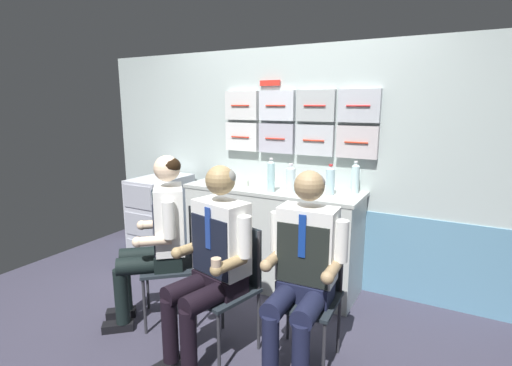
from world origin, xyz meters
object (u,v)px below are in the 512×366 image
at_px(folding_chair_left, 181,254).
at_px(crew_member_left, 159,232).
at_px(folding_chair_right, 231,274).
at_px(crew_member_right, 212,256).
at_px(crew_member_by_counter, 303,265).
at_px(coffee_cup_white, 298,184).
at_px(water_bottle_blue_cap, 291,179).
at_px(folding_chair_by_counter, 310,281).
at_px(service_trolley, 162,217).

height_order(folding_chair_left, crew_member_left, crew_member_left).
xyz_separation_m(crew_member_left, folding_chair_right, (0.64, -0.02, -0.19)).
relative_size(crew_member_right, crew_member_by_counter, 1.01).
height_order(crew_member_right, coffee_cup_white, crew_member_right).
bearing_deg(water_bottle_blue_cap, folding_chair_left, -125.49).
relative_size(folding_chair_right, water_bottle_blue_cap, 3.47).
distance_m(folding_chair_by_counter, crew_member_by_counter, 0.23).
xyz_separation_m(folding_chair_right, coffee_cup_white, (0.03, 1.08, 0.42)).
bearing_deg(service_trolley, water_bottle_blue_cap, 1.08).
bearing_deg(crew_member_by_counter, folding_chair_right, -179.76).
bearing_deg(water_bottle_blue_cap, crew_member_left, -127.42).
height_order(water_bottle_blue_cap, coffee_cup_white, water_bottle_blue_cap).
bearing_deg(crew_member_right, crew_member_left, 164.17).
bearing_deg(coffee_cup_white, service_trolley, -171.66).
bearing_deg(crew_member_by_counter, service_trolley, 155.52).
distance_m(crew_member_by_counter, water_bottle_blue_cap, 1.07).
bearing_deg(folding_chair_left, water_bottle_blue_cap, 54.51).
height_order(service_trolley, coffee_cup_white, coffee_cup_white).
height_order(service_trolley, folding_chair_by_counter, service_trolley).
bearing_deg(crew_member_left, water_bottle_blue_cap, 52.58).
xyz_separation_m(crew_member_left, coffee_cup_white, (0.67, 1.07, 0.24)).
bearing_deg(folding_chair_right, water_bottle_blue_cap, 87.55).
distance_m(crew_member_left, water_bottle_blue_cap, 1.16).
bearing_deg(crew_member_right, water_bottle_blue_cap, 85.84).
bearing_deg(folding_chair_right, service_trolley, 148.05).
height_order(crew_member_left, coffee_cup_white, crew_member_left).
bearing_deg(crew_member_right, coffee_cup_white, 86.88).
height_order(crew_member_left, folding_chair_by_counter, crew_member_left).
xyz_separation_m(folding_chair_right, folding_chair_by_counter, (0.51, 0.16, 0.00)).
xyz_separation_m(service_trolley, crew_member_by_counter, (1.92, -0.87, 0.21)).
bearing_deg(folding_chair_left, folding_chair_right, -12.90).
bearing_deg(folding_chair_right, crew_member_left, 178.65).
distance_m(folding_chair_by_counter, coffee_cup_white, 1.12).
distance_m(crew_member_by_counter, coffee_cup_white, 1.21).
bearing_deg(folding_chair_by_counter, crew_member_right, -149.68).
relative_size(folding_chair_left, coffee_cup_white, 11.96).
distance_m(folding_chair_left, coffee_cup_white, 1.19).
xyz_separation_m(folding_chair_by_counter, crew_member_by_counter, (0.01, -0.16, 0.17)).
relative_size(crew_member_left, crew_member_right, 1.01).
bearing_deg(folding_chair_left, crew_member_by_counter, -6.45).
distance_m(service_trolley, folding_chair_by_counter, 2.04).
relative_size(service_trolley, crew_member_left, 0.71).
bearing_deg(service_trolley, crew_member_left, -48.42).
xyz_separation_m(folding_chair_left, coffee_cup_white, (0.55, 0.97, 0.42)).
bearing_deg(water_bottle_blue_cap, folding_chair_right, -92.45).
bearing_deg(water_bottle_blue_cap, service_trolley, -178.92).
xyz_separation_m(service_trolley, crew_member_left, (0.76, -0.86, 0.22)).
distance_m(crew_member_right, coffee_cup_white, 1.27).
distance_m(crew_member_left, coffee_cup_white, 1.28).
distance_m(crew_member_left, folding_chair_right, 0.67).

